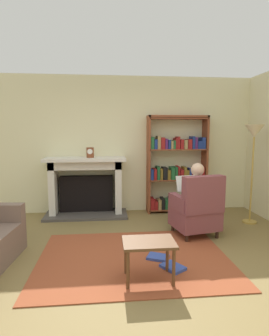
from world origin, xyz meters
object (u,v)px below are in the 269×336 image
(fireplace, at_px, (86,185))
(floor_lamp, at_px, (254,140))
(mantel_clock, at_px, (90,152))
(side_table, at_px, (149,247))
(seated_reader, at_px, (193,195))
(armchair_reading, at_px, (197,209))
(bookshelf, at_px, (177,167))

(fireplace, distance_m, floor_lamp, 3.16)
(fireplace, distance_m, mantel_clock, 0.65)
(side_table, relative_size, floor_lamp, 0.32)
(fireplace, bearing_deg, seated_reader, -34.64)
(armchair_reading, bearing_deg, mantel_clock, -47.56)
(fireplace, bearing_deg, floor_lamp, -15.21)
(bookshelf, height_order, armchair_reading, bookshelf)
(mantel_clock, relative_size, armchair_reading, 0.20)
(bookshelf, bearing_deg, mantel_clock, -175.44)
(fireplace, height_order, mantel_clock, mantel_clock)
(fireplace, xyz_separation_m, side_table, (0.84, -2.54, -0.22))
(floor_lamp, bearing_deg, bookshelf, 143.81)
(armchair_reading, bearing_deg, fireplace, -48.25)
(fireplace, distance_m, armchair_reading, 2.22)
(fireplace, height_order, seated_reader, seated_reader)
(bookshelf, bearing_deg, floor_lamp, -36.19)
(fireplace, height_order, bookshelf, bookshelf)
(fireplace, relative_size, seated_reader, 1.36)
(bookshelf, relative_size, armchair_reading, 1.99)
(mantel_clock, height_order, floor_lamp, floor_lamp)
(bookshelf, bearing_deg, side_table, -110.30)
(fireplace, bearing_deg, side_table, -71.59)
(seated_reader, height_order, side_table, seated_reader)
(bookshelf, height_order, seated_reader, bookshelf)
(fireplace, height_order, side_table, fireplace)
(bookshelf, xyz_separation_m, seated_reader, (-0.04, -1.24, -0.29))
(side_table, xyz_separation_m, floor_lamp, (2.09, 1.74, 1.09))
(seated_reader, relative_size, floor_lamp, 0.66)
(floor_lamp, bearing_deg, armchair_reading, -155.35)
(side_table, bearing_deg, mantel_clock, 107.12)
(fireplace, relative_size, bookshelf, 0.81)
(side_table, bearing_deg, fireplace, 108.41)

